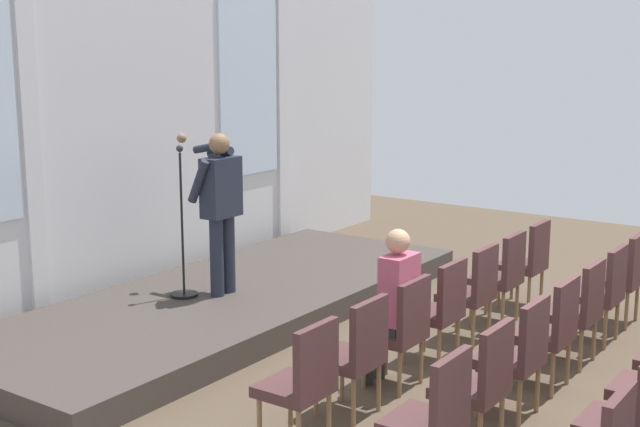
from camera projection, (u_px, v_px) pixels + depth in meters
ground_plane at (608, 402)px, 6.90m from camera, size 14.02×14.02×0.00m
rear_partition at (128, 103)px, 9.52m from camera, size 10.11×0.14×4.30m
stage_platform at (229, 303)px, 9.10m from camera, size 5.92×2.25×0.25m
speaker at (220, 202)px, 8.81m from camera, size 0.51×0.69×1.66m
mic_stand at (183, 264)px, 8.83m from camera, size 0.28×0.28×1.56m
chair_r0_c0 at (303, 378)px, 5.99m from camera, size 0.46×0.44×0.94m
chair_r0_c1 at (356, 350)px, 6.54m from camera, size 0.46×0.44×0.94m
chair_r0_c2 at (402, 326)px, 7.09m from camera, size 0.46×0.44×0.94m
audience_r0_c2 at (393, 300)px, 7.10m from camera, size 0.36×0.39×1.34m
chair_r0_c3 at (440, 305)px, 7.64m from camera, size 0.46×0.44×0.94m
chair_r0_c4 at (474, 288)px, 8.19m from camera, size 0.46×0.44×0.94m
chair_r0_c5 at (503, 272)px, 8.74m from camera, size 0.46×0.44×0.94m
chair_r0_c6 at (529, 259)px, 9.29m from camera, size 0.46×0.44×0.94m
chair_r1_c0 at (434, 413)px, 5.42m from camera, size 0.46×0.44×0.94m
chair_r1_c1 at (480, 379)px, 5.97m from camera, size 0.46×0.44×0.94m
chair_r1_c2 at (519, 351)px, 6.52m from camera, size 0.46×0.44×0.94m
chair_r1_c3 at (551, 327)px, 7.07m from camera, size 0.46×0.44×0.94m
chair_r1_c4 at (579, 306)px, 7.62m from camera, size 0.46×0.44×0.94m
chair_r1_c5 at (603, 288)px, 8.17m from camera, size 0.46×0.44×0.94m
chair_r1_c6 at (625, 273)px, 8.72m from camera, size 0.46×0.44×0.94m
chair_r2_c1 at (630, 415)px, 5.40m from camera, size 0.46×0.44×0.94m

